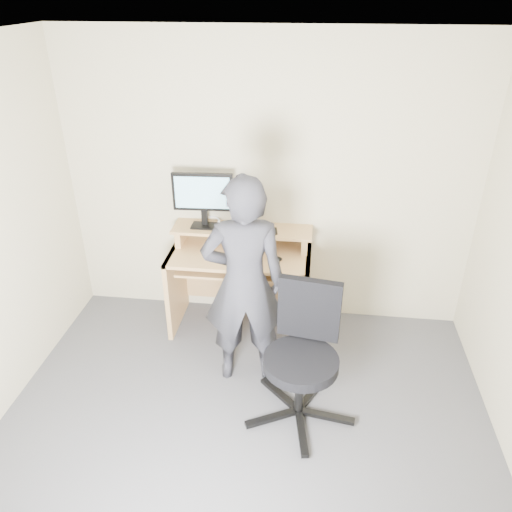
% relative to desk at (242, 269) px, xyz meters
% --- Properties ---
extents(ground, '(3.50, 3.50, 0.00)m').
position_rel_desk_xyz_m(ground, '(0.20, -1.53, -0.55)').
color(ground, '#535358').
rests_on(ground, ground).
extents(back_wall, '(3.50, 0.02, 2.50)m').
position_rel_desk_xyz_m(back_wall, '(0.20, 0.22, 0.70)').
color(back_wall, '#BEB697').
rests_on(back_wall, ground).
extents(ceiling, '(3.50, 3.50, 0.02)m').
position_rel_desk_xyz_m(ceiling, '(0.20, -1.53, 1.95)').
color(ceiling, white).
rests_on(ceiling, back_wall).
extents(desk, '(1.20, 0.60, 0.91)m').
position_rel_desk_xyz_m(desk, '(0.00, 0.00, 0.00)').
color(desk, tan).
rests_on(desk, ground).
extents(monitor, '(0.51, 0.14, 0.48)m').
position_rel_desk_xyz_m(monitor, '(-0.33, 0.06, 0.65)').
color(monitor, black).
rests_on(monitor, desk).
extents(external_drive, '(0.10, 0.14, 0.20)m').
position_rel_desk_xyz_m(external_drive, '(0.03, 0.10, 0.46)').
color(external_drive, black).
rests_on(external_drive, desk).
extents(travel_mug, '(0.09, 0.09, 0.18)m').
position_rel_desk_xyz_m(travel_mug, '(0.02, 0.08, 0.45)').
color(travel_mug, silver).
rests_on(travel_mug, desk).
extents(smartphone, '(0.09, 0.14, 0.01)m').
position_rel_desk_xyz_m(smartphone, '(0.27, 0.04, 0.37)').
color(smartphone, black).
rests_on(smartphone, desk).
extents(charger, '(0.05, 0.05, 0.03)m').
position_rel_desk_xyz_m(charger, '(-0.16, 0.01, 0.38)').
color(charger, black).
rests_on(charger, desk).
extents(headphones, '(0.16, 0.16, 0.06)m').
position_rel_desk_xyz_m(headphones, '(-0.29, 0.15, 0.37)').
color(headphones, silver).
rests_on(headphones, desk).
extents(keyboard, '(0.49, 0.33, 0.03)m').
position_rel_desk_xyz_m(keyboard, '(-0.02, -0.17, 0.12)').
color(keyboard, black).
rests_on(keyboard, desk).
extents(mouse, '(0.10, 0.07, 0.04)m').
position_rel_desk_xyz_m(mouse, '(0.32, -0.18, 0.22)').
color(mouse, black).
rests_on(mouse, desk).
extents(office_chair, '(0.78, 0.78, 0.99)m').
position_rel_desk_xyz_m(office_chair, '(0.59, -1.03, -0.01)').
color(office_chair, black).
rests_on(office_chair, ground).
extents(person, '(0.67, 0.50, 1.68)m').
position_rel_desk_xyz_m(person, '(0.13, -0.70, 0.29)').
color(person, black).
rests_on(person, ground).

